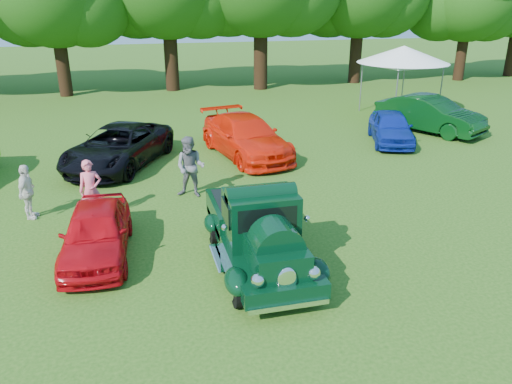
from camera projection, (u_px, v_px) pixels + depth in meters
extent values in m
plane|color=#224F12|center=(246.00, 256.00, 12.16)|extent=(120.00, 120.00, 0.00)
cylinder|color=black|center=(238.00, 290.00, 10.09)|extent=(0.22, 0.74, 0.74)
cylinder|color=black|center=(316.00, 279.00, 10.47)|extent=(0.22, 0.74, 0.74)
cylinder|color=black|center=(214.00, 230.00, 12.67)|extent=(0.22, 0.74, 0.74)
cylinder|color=black|center=(277.00, 223.00, 13.05)|extent=(0.22, 0.74, 0.74)
cube|color=black|center=(259.00, 245.00, 11.58)|extent=(1.73, 4.52, 0.34)
cube|color=black|center=(276.00, 257.00, 10.21)|extent=(1.11, 1.46, 0.62)
cube|color=black|center=(261.00, 218.00, 11.19)|extent=(1.57, 1.16, 1.21)
cube|color=black|center=(267.00, 219.00, 10.62)|extent=(1.31, 0.06, 0.52)
cube|color=black|center=(246.00, 211.00, 12.72)|extent=(1.73, 2.06, 0.58)
cube|color=black|center=(246.00, 200.00, 12.62)|extent=(1.49, 1.81, 0.05)
ellipsoid|color=black|center=(237.00, 282.00, 10.01)|extent=(0.50, 0.86, 0.50)
ellipsoid|color=black|center=(317.00, 271.00, 10.40)|extent=(0.50, 0.86, 0.50)
ellipsoid|color=black|center=(212.00, 224.00, 12.59)|extent=(0.38, 0.72, 0.42)
ellipsoid|color=black|center=(279.00, 216.00, 13.00)|extent=(0.38, 0.72, 0.42)
ellipsoid|color=white|center=(287.00, 281.00, 9.58)|extent=(0.41, 0.12, 0.60)
sphere|color=white|center=(258.00, 280.00, 9.49)|extent=(0.28, 0.28, 0.28)
sphere|color=white|center=(313.00, 273.00, 9.74)|extent=(0.28, 0.28, 0.28)
cube|color=white|center=(289.00, 306.00, 9.61)|extent=(1.63, 0.11, 0.11)
cube|color=white|center=(237.00, 209.00, 13.80)|extent=(1.63, 0.11, 0.11)
imported|color=#BD0810|center=(96.00, 232.00, 11.94)|extent=(1.76, 3.87, 1.29)
imported|color=black|center=(118.00, 146.00, 18.37)|extent=(4.66, 5.89, 1.49)
imported|color=red|center=(246.00, 137.00, 19.53)|extent=(3.21, 5.67, 1.55)
imported|color=navy|center=(391.00, 127.00, 21.33)|extent=(2.82, 4.28, 1.35)
imported|color=black|center=(429.00, 114.00, 23.04)|extent=(3.92, 5.20, 1.64)
imported|color=#F5647B|center=(91.00, 190.00, 13.93)|extent=(0.68, 0.50, 1.72)
imported|color=slate|center=(190.00, 167.00, 15.45)|extent=(1.16, 1.06, 1.93)
imported|color=silver|center=(27.00, 192.00, 13.95)|extent=(0.56, 0.99, 1.59)
cube|color=white|center=(402.00, 64.00, 25.92)|extent=(3.76, 3.76, 0.13)
cone|color=white|center=(403.00, 54.00, 25.75)|extent=(5.51, 5.51, 0.86)
cylinder|color=slate|center=(396.00, 96.00, 24.62)|extent=(0.06, 0.06, 2.57)
cylinder|color=slate|center=(361.00, 87.00, 27.07)|extent=(0.06, 0.06, 2.57)
cylinder|color=slate|center=(441.00, 92.00, 25.76)|extent=(0.06, 0.06, 2.57)
cylinder|color=slate|center=(403.00, 84.00, 28.20)|extent=(0.06, 0.06, 2.57)
cylinder|color=black|center=(63.00, 63.00, 30.97)|extent=(0.80, 0.80, 4.01)
cylinder|color=black|center=(171.00, 56.00, 32.80)|extent=(0.89, 0.89, 4.47)
cylinder|color=black|center=(261.00, 54.00, 33.25)|extent=(0.92, 0.92, 4.59)
cylinder|color=black|center=(356.00, 53.00, 35.83)|extent=(0.85, 0.85, 4.26)
cylinder|color=black|center=(461.00, 54.00, 36.97)|extent=(0.76, 0.76, 3.80)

